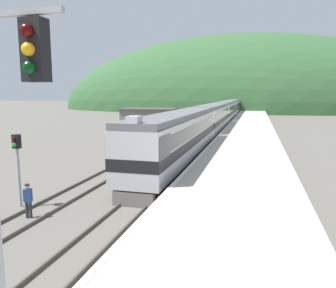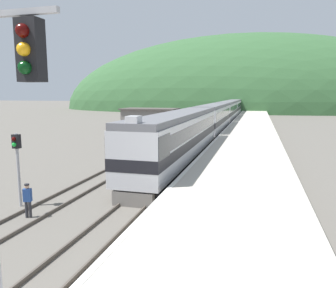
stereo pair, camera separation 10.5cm
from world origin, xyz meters
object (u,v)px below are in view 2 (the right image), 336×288
object	(u,v)px
carriage_second	(214,118)
carriage_third	(227,111)
express_train_lead_car	(179,137)
signal_post_siding	(17,154)
carriage_fourth	(234,107)
track_worker	(28,199)

from	to	relation	value
carriage_second	carriage_third	bearing A→B (deg)	90.00
express_train_lead_car	signal_post_siding	xyz separation A→B (m)	(-5.65, -11.80, 0.38)
carriage_second	carriage_third	world-z (taller)	same
carriage_second	express_train_lead_car	bearing A→B (deg)	-90.00
carriage_fourth	track_worker	xyz separation A→B (m)	(-4.19, -74.83, -1.42)
signal_post_siding	track_worker	world-z (taller)	signal_post_siding
carriage_second	carriage_fourth	world-z (taller)	same
carriage_second	carriage_fourth	distance (m)	40.34
carriage_third	signal_post_siding	world-z (taller)	carriage_third
carriage_second	carriage_fourth	bearing A→B (deg)	90.00
carriage_third	carriage_fourth	xyz separation A→B (m)	(0.00, 20.17, 0.00)
express_train_lead_car	track_worker	xyz separation A→B (m)	(-4.19, -13.03, -1.44)
track_worker	carriage_third	bearing A→B (deg)	85.62
carriage_second	carriage_fourth	xyz separation A→B (m)	(0.00, 40.34, 0.00)
carriage_fourth	signal_post_siding	distance (m)	73.82
express_train_lead_car	track_worker	bearing A→B (deg)	-107.81
carriage_fourth	signal_post_siding	size ratio (longest dim) A/B	5.06
carriage_fourth	track_worker	distance (m)	74.96
carriage_third	carriage_second	bearing A→B (deg)	-90.00
express_train_lead_car	carriage_third	distance (m)	41.63
carriage_fourth	track_worker	bearing A→B (deg)	-93.20
carriage_second	signal_post_siding	xyz separation A→B (m)	(-5.65, -33.26, 0.39)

